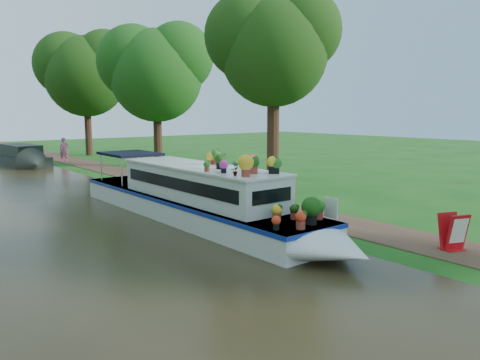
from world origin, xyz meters
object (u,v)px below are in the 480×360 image
at_px(pedestrian_pink, 64,150).
at_px(plant_boat, 201,197).
at_px(sandwich_board, 453,233).
at_px(second_boat, 21,157).

bearing_deg(pedestrian_pink, plant_boat, -80.48).
bearing_deg(sandwich_board, second_boat, 118.38).
height_order(second_boat, sandwich_board, second_boat).
relative_size(plant_boat, pedestrian_pink, 7.72).
xyz_separation_m(plant_boat, second_boat, (-0.25, 21.55, -0.28)).
relative_size(second_boat, sandwich_board, 7.64).
relative_size(plant_boat, second_boat, 1.83).
xyz_separation_m(plant_boat, pedestrian_pink, (2.75, 21.75, 0.05)).
distance_m(second_boat, sandwich_board, 28.61).
height_order(sandwich_board, pedestrian_pink, pedestrian_pink).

